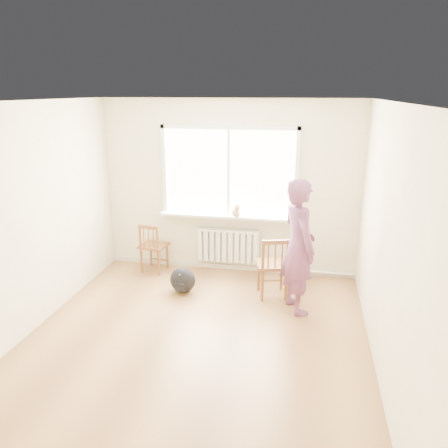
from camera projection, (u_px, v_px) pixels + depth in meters
The scene contains 13 objects.
floor at pixel (194, 343), 5.05m from camera, with size 4.50×4.50×0.00m, color #A17342.
ceiling at pixel (188, 102), 4.26m from camera, with size 4.50×4.50×0.00m, color white.
back_wall at pixel (229, 188), 6.77m from camera, with size 4.00×0.01×2.70m, color beige.
window at pixel (229, 168), 6.65m from camera, with size 2.12×0.05×1.42m.
windowsill at pixel (228, 216), 6.79m from camera, with size 2.15×0.22×0.04m, color white.
radiator at pixel (228, 245), 6.95m from camera, with size 1.00×0.12×0.55m.
heating_pipe at pixel (306, 271), 6.85m from camera, with size 0.04×0.04×1.40m, color silver.
baseboard at pixel (229, 267), 7.14m from camera, with size 4.00×0.03×0.08m, color beige.
chair_left at pixel (153, 248), 6.94m from camera, with size 0.46×0.44×0.81m.
chair_right at pixel (273, 267), 6.07m from camera, with size 0.53×0.52×0.89m.
person at pixel (299, 247), 5.59m from camera, with size 0.65×0.42×1.77m, color #C9437D.
cat at pixel (237, 210), 6.64m from camera, with size 0.22×0.36×0.25m.
backpack at pixel (183, 280), 6.29m from camera, with size 0.37×0.28×0.37m, color black.
Camera 1 is at (1.19, -4.27, 2.81)m, focal length 35.00 mm.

